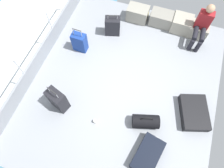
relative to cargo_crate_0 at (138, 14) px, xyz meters
name	(u,v)px	position (x,y,z in m)	size (l,w,h in m)	color
ground_plane	(124,85)	(0.30, -2.13, -0.23)	(4.40, 5.20, 0.06)	gray
gunwale_port	(42,54)	(-1.87, -2.13, 0.02)	(0.06, 5.20, 0.45)	gray
railing_port	(34,40)	(-1.87, -2.13, 0.58)	(0.04, 4.20, 1.02)	silver
sea_wake	(4,52)	(-3.30, -2.13, -0.54)	(12.00, 12.00, 0.01)	teal
cargo_crate_0	(138,14)	(0.00, 0.00, 0.00)	(0.61, 0.40, 0.41)	gray
cargo_crate_1	(161,19)	(0.68, 0.06, -0.01)	(0.65, 0.41, 0.38)	gray
cargo_crate_2	(182,24)	(1.24, 0.04, 0.00)	(0.55, 0.47, 0.42)	#9E9989
cargo_crate_3	(198,30)	(1.69, 0.00, -0.02)	(0.53, 0.42, 0.37)	#9E9989
passenger_seated	(202,25)	(1.69, -0.18, 0.35)	(0.34, 0.66, 1.07)	maroon
suitcase_0	(80,42)	(-1.11, -1.50, 0.07)	(0.36, 0.23, 0.74)	navy
suitcase_1	(194,113)	(2.00, -2.32, -0.10)	(0.80, 0.95, 0.20)	black
suitcase_2	(58,100)	(-0.91, -3.12, 0.12)	(0.46, 0.36, 0.82)	black
suitcase_3	(113,26)	(-0.49, -0.72, 0.07)	(0.45, 0.35, 0.64)	black
suitcase_4	(148,155)	(1.26, -3.53, -0.10)	(0.59, 0.84, 0.21)	black
duffel_bag	(146,121)	(1.04, -2.89, -0.05)	(0.63, 0.45, 0.44)	black
paper_cup	(95,121)	(-0.01, -3.23, -0.15)	(0.08, 0.08, 0.10)	white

